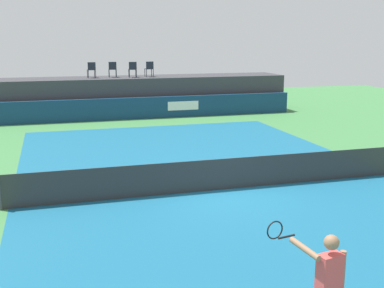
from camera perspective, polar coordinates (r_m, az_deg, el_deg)
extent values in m
plane|color=#3D7A42|center=(17.40, 0.12, -2.47)|extent=(48.00, 48.00, 0.00)
cube|color=#16597A|center=(14.66, 3.44, -5.35)|extent=(12.00, 22.00, 0.00)
cube|color=navy|center=(27.33, -6.12, 4.19)|extent=(18.00, 0.20, 1.20)
cube|color=white|center=(27.75, -1.03, 4.51)|extent=(1.80, 0.02, 0.50)
cube|color=#38383D|center=(29.02, -6.78, 5.65)|extent=(18.00, 2.80, 2.20)
cylinder|color=#1E232D|center=(28.84, -11.34, 8.09)|extent=(0.04, 0.04, 0.44)
cylinder|color=#1E232D|center=(28.78, -12.15, 8.04)|extent=(0.04, 0.04, 0.44)
cylinder|color=#1E232D|center=(28.44, -11.22, 8.04)|extent=(0.04, 0.04, 0.44)
cylinder|color=#1E232D|center=(28.38, -12.04, 7.99)|extent=(0.04, 0.04, 0.44)
cube|color=#1E232D|center=(28.59, -11.71, 8.51)|extent=(0.46, 0.46, 0.03)
cube|color=#1E232D|center=(28.38, -11.67, 8.94)|extent=(0.44, 0.05, 0.42)
cylinder|color=#1E232D|center=(29.03, -8.90, 8.21)|extent=(0.04, 0.04, 0.44)
cylinder|color=#1E232D|center=(29.01, -9.70, 8.17)|extent=(0.04, 0.04, 0.44)
cylinder|color=#1E232D|center=(28.63, -8.85, 8.15)|extent=(0.04, 0.04, 0.44)
cylinder|color=#1E232D|center=(28.61, -9.66, 8.12)|extent=(0.04, 0.04, 0.44)
cube|color=#1E232D|center=(28.80, -9.29, 8.63)|extent=(0.47, 0.47, 0.03)
cube|color=#1E232D|center=(28.58, -9.29, 9.05)|extent=(0.44, 0.06, 0.42)
cylinder|color=#1E232D|center=(28.85, -6.60, 8.25)|extent=(0.04, 0.04, 0.44)
cylinder|color=#1E232D|center=(28.81, -7.41, 8.22)|extent=(0.04, 0.04, 0.44)
cylinder|color=#1E232D|center=(28.45, -6.52, 8.19)|extent=(0.04, 0.04, 0.44)
cylinder|color=#1E232D|center=(28.41, -7.34, 8.16)|extent=(0.04, 0.04, 0.44)
cube|color=#1E232D|center=(28.61, -6.98, 8.67)|extent=(0.47, 0.47, 0.03)
cube|color=#1E232D|center=(28.39, -6.95, 9.10)|extent=(0.44, 0.05, 0.42)
cylinder|color=#1E232D|center=(29.19, -4.76, 8.33)|extent=(0.04, 0.04, 0.44)
cylinder|color=#1E232D|center=(29.08, -5.54, 8.30)|extent=(0.04, 0.04, 0.44)
cylinder|color=#1E232D|center=(28.80, -4.55, 8.28)|extent=(0.04, 0.04, 0.44)
cylinder|color=#1E232D|center=(28.69, -5.34, 8.25)|extent=(0.04, 0.04, 0.44)
cube|color=#1E232D|center=(28.92, -5.06, 8.76)|extent=(0.47, 0.47, 0.03)
cube|color=#1E232D|center=(28.71, -4.96, 9.18)|extent=(0.44, 0.05, 0.42)
cube|color=#2D2D2D|center=(14.52, 3.47, -3.57)|extent=(12.40, 0.02, 0.95)
cube|color=#E54C47|center=(7.39, 15.80, -14.30)|extent=(0.39, 0.26, 0.56)
sphere|color=#997051|center=(7.20, 16.02, -11.02)|extent=(0.22, 0.22, 0.22)
cylinder|color=#997051|center=(7.56, 17.17, -13.95)|extent=(0.09, 0.09, 0.60)
cylinder|color=#997051|center=(7.30, 13.06, -11.86)|extent=(0.20, 0.61, 0.14)
cylinder|color=black|center=(7.58, 11.00, -10.60)|extent=(0.30, 0.09, 0.03)
torus|color=black|center=(7.79, 9.67, -9.90)|extent=(0.30, 0.08, 0.30)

